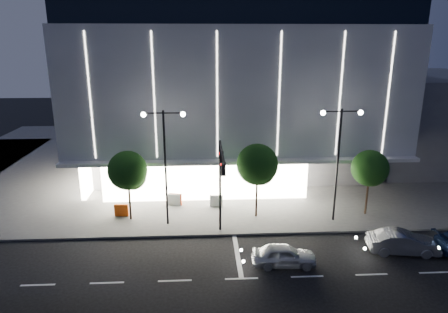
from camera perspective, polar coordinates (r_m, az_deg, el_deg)
ground at (r=26.29m, az=-2.31°, el=-15.38°), size 160.00×160.00×0.00m
sidewalk_museum at (r=48.65m, az=3.13°, el=-0.15°), size 70.00×40.00×0.15m
museum at (r=45.04m, az=0.95°, el=10.49°), size 30.00×25.80×18.00m
annex_building at (r=54.00m, az=26.06°, el=5.23°), size 16.00×20.00×10.00m
traffic_mast at (r=27.20m, az=-0.44°, el=-2.52°), size 0.33×5.89×7.07m
street_lamp_west at (r=29.58m, az=-8.45°, el=0.73°), size 3.16×0.36×9.00m
street_lamp_east at (r=31.17m, az=16.09°, el=1.06°), size 3.16×0.36×9.00m
tree_left at (r=31.51m, az=-13.54°, el=-2.24°), size 3.02×3.02×5.72m
tree_mid at (r=31.18m, az=4.81°, el=-1.45°), size 3.25×3.25×6.15m
tree_right at (r=33.73m, az=20.13°, el=-1.84°), size 2.91×2.91×5.51m
car_lead at (r=26.31m, az=8.58°, el=-13.77°), size 4.16×1.85×1.39m
car_second at (r=29.86m, az=24.17°, el=-11.14°), size 4.78×2.20×1.52m
barrier_a at (r=33.44m, az=-14.43°, el=-7.42°), size 1.11×0.32×1.00m
barrier_b at (r=34.69m, az=-7.09°, el=-6.13°), size 1.13×0.49×1.00m
barrier_c at (r=34.73m, az=-6.96°, el=-6.10°), size 1.13×0.51×1.00m
barrier_d at (r=34.20m, az=-1.11°, el=-6.33°), size 1.12×0.33×1.00m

